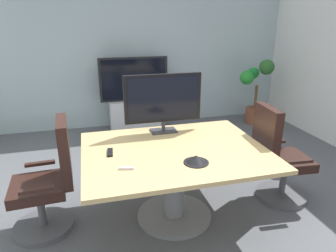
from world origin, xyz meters
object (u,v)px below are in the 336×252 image
at_px(remote_control, 110,152).
at_px(tv_monitor, 163,100).
at_px(office_chair_right, 278,162).
at_px(potted_plant, 257,88).
at_px(wall_display_unit, 135,106).
at_px(conference_phone, 196,159).
at_px(conference_table, 175,167).
at_px(office_chair_left, 49,186).

bearing_deg(remote_control, tv_monitor, 40.27).
bearing_deg(office_chair_right, potted_plant, -20.64).
bearing_deg(potted_plant, wall_display_unit, 173.30).
distance_m(tv_monitor, conference_phone, 0.90).
bearing_deg(conference_table, conference_phone, -72.88).
bearing_deg(conference_table, potted_plant, 46.68).
relative_size(conference_table, office_chair_right, 1.59).
xyz_separation_m(wall_display_unit, potted_plant, (2.28, -0.27, 0.25)).
relative_size(conference_table, potted_plant, 1.39).
distance_m(wall_display_unit, conference_phone, 3.07).
height_order(conference_table, potted_plant, potted_plant).
xyz_separation_m(tv_monitor, wall_display_unit, (0.02, 2.22, -0.67)).
relative_size(conference_phone, remote_control, 1.29).
height_order(office_chair_left, tv_monitor, tv_monitor).
xyz_separation_m(tv_monitor, potted_plant, (2.30, 1.95, -0.42)).
bearing_deg(tv_monitor, remote_control, -144.74).
xyz_separation_m(conference_table, conference_phone, (0.10, -0.32, 0.22)).
xyz_separation_m(office_chair_left, tv_monitor, (1.20, 0.37, 0.66)).
relative_size(office_chair_left, potted_plant, 0.88).
height_order(conference_table, office_chair_left, office_chair_left).
relative_size(conference_table, tv_monitor, 2.06).
bearing_deg(office_chair_left, tv_monitor, 103.60).
relative_size(office_chair_left, conference_phone, 4.95).
distance_m(office_chair_left, remote_control, 0.66).
height_order(tv_monitor, remote_control, tv_monitor).
relative_size(conference_table, office_chair_left, 1.59).
bearing_deg(office_chair_right, wall_display_unit, 27.47).
xyz_separation_m(potted_plant, conference_phone, (-2.22, -2.78, 0.10)).
distance_m(wall_display_unit, remote_control, 2.75).
bearing_deg(potted_plant, office_chair_right, -115.03).
relative_size(office_chair_left, office_chair_right, 1.00).
bearing_deg(potted_plant, conference_table, -133.32).
xyz_separation_m(wall_display_unit, remote_control, (-0.64, -2.66, 0.32)).
xyz_separation_m(tv_monitor, conference_phone, (0.09, -0.83, -0.33)).
distance_m(potted_plant, conference_phone, 3.56).
xyz_separation_m(conference_table, remote_control, (-0.61, 0.07, 0.20)).
relative_size(conference_table, conference_phone, 7.88).
relative_size(office_chair_right, remote_control, 6.41).
bearing_deg(potted_plant, conference_phone, -128.55).
bearing_deg(conference_table, wall_display_unit, 89.23).
xyz_separation_m(wall_display_unit, conference_phone, (0.06, -3.05, 0.35)).
distance_m(office_chair_left, office_chair_right, 2.37).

